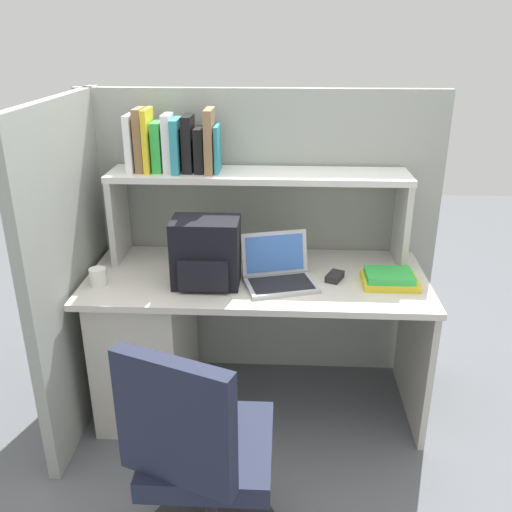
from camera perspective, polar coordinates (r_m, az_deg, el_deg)
The scene contains 12 objects.
ground_plane at distance 3.01m, azimuth 0.05°, elevation -14.78°, with size 8.00×8.00×0.00m, color #595B60.
desk at distance 2.82m, azimuth -7.94°, elevation -7.85°, with size 1.60×0.70×0.73m.
cubicle_partition_rear at distance 2.96m, azimuth 0.42°, elevation 1.82°, with size 1.84×0.05×1.55m, color #939991.
cubicle_partition_left at distance 2.74m, azimuth -18.05°, elevation -1.11°, with size 0.05×1.06×1.55m, color #939991.
overhead_hutch at distance 2.70m, azimuth 0.27°, elevation 6.59°, with size 1.44×0.28×0.45m.
reference_books_on_shelf at distance 2.69m, azimuth -8.49°, elevation 11.35°, with size 0.43×0.18×0.29m.
laptop at distance 2.54m, azimuth 2.31°, elevation -1.74°, with size 0.37×0.33×0.22m.
backpack at distance 2.49m, azimuth -5.17°, elevation 0.26°, with size 0.30×0.22×0.31m.
computer_mouse at distance 2.60m, azimuth 8.09°, elevation -2.11°, with size 0.06×0.10×0.03m, color #262628.
paper_cup at distance 2.62m, azimuth -15.93°, elevation -2.08°, with size 0.08×0.08×0.08m, color white.
desk_book_stack at distance 2.60m, azimuth 13.56°, elevation -2.29°, with size 0.25×0.18×0.07m.
office_chair at distance 2.07m, azimuth -5.57°, elevation -21.17°, with size 0.53×0.55×0.93m.
Camera 1 is at (0.12, -2.39, 1.82)m, focal length 38.92 mm.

